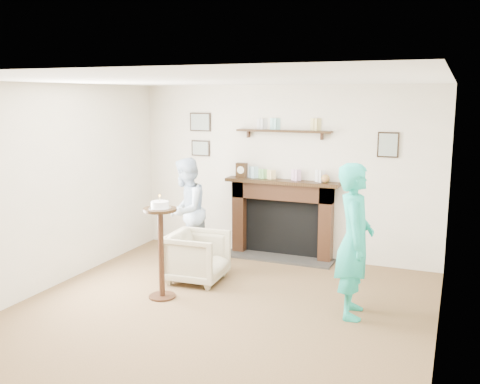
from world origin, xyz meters
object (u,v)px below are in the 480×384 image
object	(u,v)px
armchair	(198,281)
woman	(351,314)
pedestal_table	(161,235)
man	(187,262)

from	to	relation	value
armchair	woman	world-z (taller)	woman
woman	pedestal_table	size ratio (longest dim) A/B	1.35
pedestal_table	armchair	bearing A→B (deg)	79.31
woman	man	bearing A→B (deg)	59.34
armchair	woman	size ratio (longest dim) A/B	0.42
armchair	pedestal_table	distance (m)	1.02
pedestal_table	woman	bearing A→B (deg)	9.01
man	pedestal_table	bearing A→B (deg)	8.81
pedestal_table	man	bearing A→B (deg)	105.63
man	woman	size ratio (longest dim) A/B	0.90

